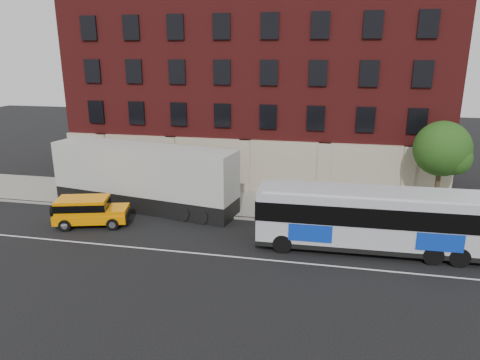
% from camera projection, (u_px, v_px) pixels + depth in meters
% --- Properties ---
extents(ground, '(120.00, 120.00, 0.00)m').
position_uv_depth(ground, '(202.00, 258.00, 23.13)').
color(ground, black).
rests_on(ground, ground).
extents(sidewalk, '(60.00, 6.00, 0.15)m').
position_uv_depth(sidewalk, '(237.00, 202.00, 31.56)').
color(sidewalk, gray).
rests_on(sidewalk, ground).
extents(kerb, '(60.00, 0.25, 0.15)m').
position_uv_depth(kerb, '(228.00, 217.00, 28.74)').
color(kerb, gray).
rests_on(kerb, ground).
extents(lane_line, '(60.00, 0.12, 0.01)m').
position_uv_depth(lane_line, '(204.00, 254.00, 23.60)').
color(lane_line, silver).
rests_on(lane_line, ground).
extents(building, '(30.00, 12.10, 15.00)m').
position_uv_depth(building, '(256.00, 89.00, 36.90)').
color(building, '#5C1615').
rests_on(building, sidewalk).
extents(sign_pole, '(0.30, 0.20, 2.50)m').
position_uv_depth(sign_pole, '(109.00, 189.00, 30.16)').
color(sign_pole, slate).
rests_on(sign_pole, ground).
extents(street_tree, '(3.60, 3.60, 6.20)m').
position_uv_depth(street_tree, '(442.00, 151.00, 28.15)').
color(street_tree, '#3C2F1E').
rests_on(street_tree, sidewalk).
extents(city_bus, '(12.71, 2.97, 3.47)m').
position_uv_depth(city_bus, '(374.00, 218.00, 23.54)').
color(city_bus, '#B9BAC3').
rests_on(city_bus, ground).
extents(yellow_suv, '(4.86, 2.98, 1.81)m').
position_uv_depth(yellow_suv, '(88.00, 210.00, 27.30)').
color(yellow_suv, '#FF8B00').
rests_on(yellow_suv, ground).
extents(shipping_container, '(13.60, 4.98, 4.44)m').
position_uv_depth(shipping_container, '(144.00, 178.00, 30.11)').
color(shipping_container, black).
rests_on(shipping_container, ground).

